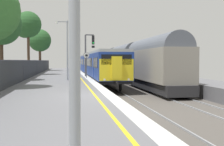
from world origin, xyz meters
TOP-DOWN VIEW (x-y plane):
  - ground at (2.64, 0.00)m, footprint 17.40×110.00m
  - commuter_train_at_platform at (2.10, 27.59)m, footprint 2.83×40.06m
  - freight_train_adjacent_track at (6.10, 31.56)m, footprint 2.60×54.57m
  - signal_gantry at (0.64, 17.96)m, footprint 1.10×0.24m
  - speed_limit_sign at (0.25, 14.96)m, footprint 0.59×0.08m
  - platform_lamp_mid at (-1.66, 11.72)m, footprint 2.00×0.20m
  - background_tree_left at (-6.49, 22.95)m, footprint 3.28×3.22m
  - background_tree_right at (-7.43, 12.14)m, footprint 3.53×3.53m
  - background_tree_back at (-6.09, 37.13)m, footprint 3.82×3.82m

SIDE VIEW (x-z plane):
  - ground at x=2.64m, z-range -1.21..0.00m
  - commuter_train_at_platform at x=2.10m, z-range -0.64..3.17m
  - freight_train_adjacent_track at x=6.10m, z-range -0.77..4.05m
  - speed_limit_sign at x=0.25m, z-range 0.36..2.92m
  - signal_gantry at x=0.64m, z-range 0.59..5.22m
  - platform_lamp_mid at x=-1.66m, z-range 0.50..5.75m
  - background_tree_right at x=-7.43m, z-range 1.38..7.98m
  - background_tree_back at x=-6.09m, z-range 1.51..8.62m
  - background_tree_left at x=-6.49m, z-range 2.12..9.91m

